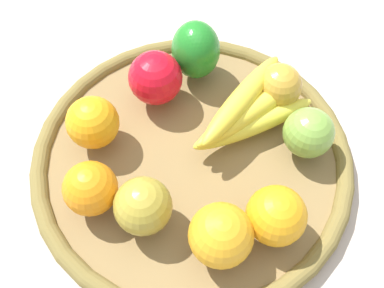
{
  "coord_description": "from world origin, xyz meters",
  "views": [
    {
      "loc": [
        0.32,
        -0.05,
        0.56
      ],
      "look_at": [
        0.0,
        0.0,
        0.05
      ],
      "focal_mm": 41.74,
      "sensor_mm": 36.0,
      "label": 1
    }
  ],
  "objects_px": {
    "bell_pepper": "(196,50)",
    "apple_0": "(308,133)",
    "banana_bunch": "(249,111)",
    "orange_2": "(276,216)",
    "apple_1": "(279,86)",
    "apple_2": "(155,78)",
    "apple_3": "(143,206)",
    "orange_0": "(90,188)",
    "orange_3": "(221,235)",
    "orange_1": "(93,122)"
  },
  "relations": [
    {
      "from": "orange_2",
      "to": "apple_1",
      "type": "bearing_deg",
      "value": 164.62
    },
    {
      "from": "orange_1",
      "to": "apple_3",
      "type": "bearing_deg",
      "value": 23.17
    },
    {
      "from": "apple_2",
      "to": "apple_0",
      "type": "relative_size",
      "value": 1.14
    },
    {
      "from": "apple_3",
      "to": "orange_2",
      "type": "height_order",
      "value": "orange_2"
    },
    {
      "from": "orange_1",
      "to": "orange_3",
      "type": "height_order",
      "value": "orange_3"
    },
    {
      "from": "apple_2",
      "to": "bell_pepper",
      "type": "relative_size",
      "value": 0.87
    },
    {
      "from": "orange_1",
      "to": "orange_2",
      "type": "height_order",
      "value": "orange_2"
    },
    {
      "from": "banana_bunch",
      "to": "orange_2",
      "type": "distance_m",
      "value": 0.16
    },
    {
      "from": "orange_0",
      "to": "apple_0",
      "type": "xyz_separation_m",
      "value": [
        -0.04,
        0.29,
        -0.0
      ]
    },
    {
      "from": "banana_bunch",
      "to": "orange_0",
      "type": "relative_size",
      "value": 2.75
    },
    {
      "from": "banana_bunch",
      "to": "apple_1",
      "type": "distance_m",
      "value": 0.06
    },
    {
      "from": "apple_1",
      "to": "orange_1",
      "type": "bearing_deg",
      "value": -84.06
    },
    {
      "from": "bell_pepper",
      "to": "orange_3",
      "type": "height_order",
      "value": "bell_pepper"
    },
    {
      "from": "orange_2",
      "to": "bell_pepper",
      "type": "height_order",
      "value": "bell_pepper"
    },
    {
      "from": "apple_2",
      "to": "orange_2",
      "type": "relative_size",
      "value": 1.06
    },
    {
      "from": "apple_3",
      "to": "apple_0",
      "type": "relative_size",
      "value": 1.05
    },
    {
      "from": "bell_pepper",
      "to": "apple_0",
      "type": "relative_size",
      "value": 1.31
    },
    {
      "from": "apple_1",
      "to": "apple_0",
      "type": "bearing_deg",
      "value": 12.49
    },
    {
      "from": "orange_2",
      "to": "apple_0",
      "type": "distance_m",
      "value": 0.13
    },
    {
      "from": "bell_pepper",
      "to": "apple_0",
      "type": "height_order",
      "value": "bell_pepper"
    },
    {
      "from": "apple_2",
      "to": "apple_0",
      "type": "height_order",
      "value": "apple_2"
    },
    {
      "from": "apple_0",
      "to": "apple_1",
      "type": "distance_m",
      "value": 0.09
    },
    {
      "from": "apple_3",
      "to": "orange_0",
      "type": "bearing_deg",
      "value": -118.35
    },
    {
      "from": "banana_bunch",
      "to": "orange_3",
      "type": "bearing_deg",
      "value": -22.33
    },
    {
      "from": "apple_1",
      "to": "banana_bunch",
      "type": "bearing_deg",
      "value": -55.24
    },
    {
      "from": "orange_3",
      "to": "apple_0",
      "type": "distance_m",
      "value": 0.19
    },
    {
      "from": "apple_2",
      "to": "bell_pepper",
      "type": "distance_m",
      "value": 0.08
    },
    {
      "from": "banana_bunch",
      "to": "orange_1",
      "type": "bearing_deg",
      "value": -92.08
    },
    {
      "from": "orange_1",
      "to": "orange_0",
      "type": "relative_size",
      "value": 1.05
    },
    {
      "from": "orange_2",
      "to": "bell_pepper",
      "type": "bearing_deg",
      "value": -168.45
    },
    {
      "from": "apple_3",
      "to": "orange_3",
      "type": "relative_size",
      "value": 0.93
    },
    {
      "from": "apple_3",
      "to": "orange_2",
      "type": "relative_size",
      "value": 0.98
    },
    {
      "from": "orange_0",
      "to": "orange_3",
      "type": "height_order",
      "value": "orange_3"
    },
    {
      "from": "apple_3",
      "to": "apple_1",
      "type": "relative_size",
      "value": 1.09
    },
    {
      "from": "apple_1",
      "to": "apple_2",
      "type": "bearing_deg",
      "value": -101.6
    },
    {
      "from": "apple_1",
      "to": "orange_2",
      "type": "bearing_deg",
      "value": -15.38
    },
    {
      "from": "orange_3",
      "to": "apple_1",
      "type": "distance_m",
      "value": 0.24
    },
    {
      "from": "bell_pepper",
      "to": "apple_1",
      "type": "distance_m",
      "value": 0.13
    },
    {
      "from": "orange_2",
      "to": "orange_3",
      "type": "height_order",
      "value": "orange_3"
    },
    {
      "from": "banana_bunch",
      "to": "orange_3",
      "type": "relative_size",
      "value": 2.47
    },
    {
      "from": "orange_3",
      "to": "apple_3",
      "type": "bearing_deg",
      "value": -120.53
    },
    {
      "from": "orange_0",
      "to": "orange_1",
      "type": "bearing_deg",
      "value": 176.64
    },
    {
      "from": "bell_pepper",
      "to": "orange_0",
      "type": "distance_m",
      "value": 0.26
    },
    {
      "from": "orange_0",
      "to": "apple_1",
      "type": "xyz_separation_m",
      "value": [
        -0.13,
        0.27,
        -0.0
      ]
    },
    {
      "from": "orange_0",
      "to": "apple_0",
      "type": "height_order",
      "value": "same"
    },
    {
      "from": "orange_0",
      "to": "orange_2",
      "type": "bearing_deg",
      "value": 72.32
    },
    {
      "from": "bell_pepper",
      "to": "apple_0",
      "type": "bearing_deg",
      "value": -141.03
    },
    {
      "from": "bell_pepper",
      "to": "orange_0",
      "type": "relative_size",
      "value": 1.31
    },
    {
      "from": "orange_2",
      "to": "banana_bunch",
      "type": "bearing_deg",
      "value": 179.03
    },
    {
      "from": "orange_1",
      "to": "orange_2",
      "type": "relative_size",
      "value": 0.98
    }
  ]
}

